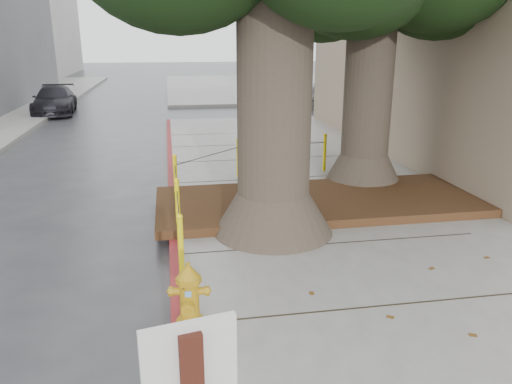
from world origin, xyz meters
TOP-DOWN VIEW (x-y plane):
  - ground at (0.00, 0.00)m, footprint 140.00×140.00m
  - sidewalk_far at (6.00, 30.00)m, footprint 16.00×20.00m
  - curb_red at (-2.00, 2.50)m, footprint 0.14×26.00m
  - planter_bed at (0.90, 3.90)m, footprint 6.40×2.60m
  - building_side_white at (16.00, 26.00)m, footprint 10.00×10.00m
  - building_side_grey at (22.00, 32.00)m, footprint 12.00×14.00m
  - bollard_ring at (-0.87, 4.38)m, footprint 3.79×5.39m
  - fire_hydrant at (-1.84, -0.00)m, footprint 0.41×0.38m
  - car_silver at (5.93, 19.13)m, footprint 3.95×1.89m
  - car_red at (9.14, 19.82)m, footprint 3.43×1.48m
  - car_dark at (-7.08, 19.07)m, footprint 2.08×4.36m

SIDE VIEW (x-z plane):
  - ground at x=0.00m, z-range 0.00..0.00m
  - sidewalk_far at x=6.00m, z-range 0.00..0.15m
  - curb_red at x=-2.00m, z-range -0.01..0.15m
  - planter_bed at x=0.90m, z-range 0.15..0.31m
  - fire_hydrant at x=-1.84m, z-range 0.14..0.92m
  - car_red at x=9.14m, z-range 0.00..1.10m
  - car_dark at x=-7.08m, z-range 0.00..1.23m
  - car_silver at x=5.93m, z-range 0.00..1.30m
  - bollard_ring at x=-0.87m, z-range 0.19..1.14m
  - building_side_white at x=16.00m, z-range 0.00..9.00m
  - building_side_grey at x=22.00m, z-range 0.00..12.00m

